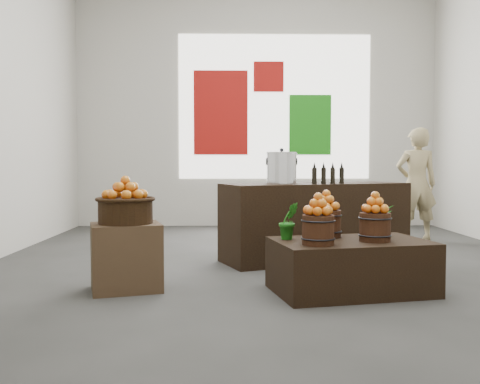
{
  "coord_description": "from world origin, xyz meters",
  "views": [
    {
      "loc": [
        -0.46,
        -5.51,
        1.04
      ],
      "look_at": [
        -0.36,
        -0.4,
        0.78
      ],
      "focal_mm": 40.0,
      "sensor_mm": 36.0,
      "label": 1
    }
  ],
  "objects_px": {
    "wicker_basket": "(126,211)",
    "stock_pot_left": "(282,169)",
    "counter": "(315,221)",
    "crate": "(126,257)",
    "display_table": "(351,266)",
    "shopper": "(416,184)"
  },
  "relations": [
    {
      "from": "wicker_basket",
      "to": "stock_pot_left",
      "type": "bearing_deg",
      "value": 41.26
    },
    {
      "from": "counter",
      "to": "stock_pot_left",
      "type": "bearing_deg",
      "value": 180.0
    },
    {
      "from": "stock_pot_left",
      "to": "crate",
      "type": "bearing_deg",
      "value": -138.74
    },
    {
      "from": "crate",
      "to": "stock_pot_left",
      "type": "xyz_separation_m",
      "value": [
        1.41,
        1.23,
        0.72
      ]
    },
    {
      "from": "display_table",
      "to": "counter",
      "type": "bearing_deg",
      "value": 80.07
    },
    {
      "from": "wicker_basket",
      "to": "display_table",
      "type": "distance_m",
      "value": 1.9
    },
    {
      "from": "crate",
      "to": "display_table",
      "type": "relative_size",
      "value": 0.45
    },
    {
      "from": "crate",
      "to": "display_table",
      "type": "bearing_deg",
      "value": -3.54
    },
    {
      "from": "crate",
      "to": "counter",
      "type": "height_order",
      "value": "counter"
    },
    {
      "from": "display_table",
      "to": "stock_pot_left",
      "type": "distance_m",
      "value": 1.62
    },
    {
      "from": "crate",
      "to": "counter",
      "type": "distance_m",
      "value": 2.27
    },
    {
      "from": "wicker_basket",
      "to": "stock_pot_left",
      "type": "distance_m",
      "value": 1.9
    },
    {
      "from": "counter",
      "to": "stock_pot_left",
      "type": "xyz_separation_m",
      "value": [
        -0.39,
        -0.15,
        0.57
      ]
    },
    {
      "from": "wicker_basket",
      "to": "shopper",
      "type": "height_order",
      "value": "shopper"
    },
    {
      "from": "crate",
      "to": "shopper",
      "type": "xyz_separation_m",
      "value": [
        3.43,
        2.89,
        0.49
      ]
    },
    {
      "from": "shopper",
      "to": "display_table",
      "type": "bearing_deg",
      "value": 63.73
    },
    {
      "from": "wicker_basket",
      "to": "display_table",
      "type": "bearing_deg",
      "value": -3.54
    },
    {
      "from": "stock_pot_left",
      "to": "shopper",
      "type": "xyz_separation_m",
      "value": [
        2.02,
        1.65,
        -0.22
      ]
    },
    {
      "from": "crate",
      "to": "shopper",
      "type": "distance_m",
      "value": 4.51
    },
    {
      "from": "display_table",
      "to": "wicker_basket",
      "type": "bearing_deg",
      "value": 164.79
    },
    {
      "from": "display_table",
      "to": "counter",
      "type": "height_order",
      "value": "counter"
    },
    {
      "from": "wicker_basket",
      "to": "shopper",
      "type": "distance_m",
      "value": 4.48
    }
  ]
}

